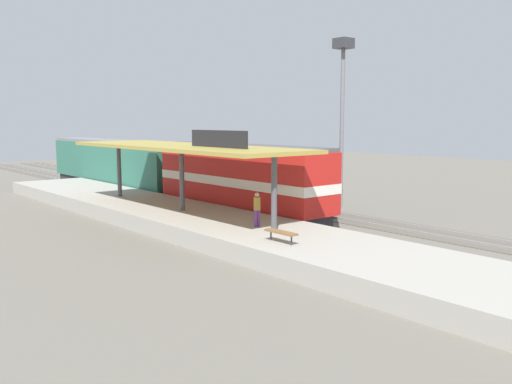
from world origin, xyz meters
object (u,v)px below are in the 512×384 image
platform_bench (281,233)px  passenger_carriage_single (114,164)px  light_mast (343,87)px  freight_car (241,175)px  locomotive (240,179)px  person_waiting (257,208)px

platform_bench → passenger_carriage_single: (6.00, 28.38, 0.97)m
passenger_carriage_single → light_mast: size_ratio=1.71×
passenger_carriage_single → freight_car: passenger_carriage_single is taller
passenger_carriage_single → freight_car: 13.07m
locomotive → passenger_carriage_single: 18.00m
locomotive → platform_bench: bearing=-120.0°
platform_bench → freight_car: freight_car is taller
locomotive → person_waiting: bearing=-122.7°
platform_bench → person_waiting: person_waiting is taller
locomotive → person_waiting: locomotive is taller
light_mast → locomotive: bearing=168.5°
freight_car → person_waiting: freight_car is taller
passenger_carriage_single → freight_car: bearing=-69.4°
passenger_carriage_single → locomotive: bearing=-90.0°
platform_bench → person_waiting: bearing=66.0°
platform_bench → passenger_carriage_single: passenger_carriage_single is taller
platform_bench → locomotive: locomotive is taller
platform_bench → freight_car: bearing=56.7°
person_waiting → freight_car: bearing=54.5°
person_waiting → platform_bench: bearing=-114.0°
platform_bench → locomotive: bearing=60.0°
light_mast → platform_bench: bearing=-147.5°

